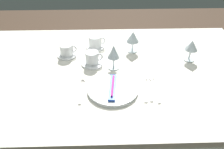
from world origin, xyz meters
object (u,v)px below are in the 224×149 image
dinner_plate (113,90)px  coffee_cup_far (95,41)px  coffee_cup_right (92,58)px  wine_glass_centre (133,38)px  wine_glass_right (114,53)px  fork_outer (82,89)px  spoon_dessert (154,86)px  coffee_cup_left (67,50)px  wine_glass_left (192,46)px  toothbrush_package (113,87)px  spoon_soup (149,85)px  dinner_knife (142,88)px

dinner_plate → coffee_cup_far: bearing=102.1°
coffee_cup_right → wine_glass_centre: size_ratio=0.75×
coffee_cup_far → wine_glass_right: (0.11, -0.25, 0.06)m
dinner_plate → wine_glass_right: wine_glass_right is taller
fork_outer → spoon_dessert: bearing=2.0°
coffee_cup_left → dinner_plate: bearing=-52.7°
coffee_cup_left → wine_glass_left: size_ratio=0.80×
toothbrush_package → fork_outer: (-0.16, 0.02, -0.02)m
spoon_dessert → coffee_cup_right: (-0.33, 0.23, 0.04)m
spoon_soup → spoon_dessert: (0.02, -0.01, 0.00)m
toothbrush_package → wine_glass_left: (0.48, 0.29, 0.07)m
wine_glass_left → dinner_plate: bearing=-149.0°
spoon_soup → wine_glass_left: 0.39m
fork_outer → coffee_cup_far: bearing=82.1°
spoon_dessert → dinner_knife: bearing=-165.0°
coffee_cup_left → wine_glass_centre: wine_glass_centre is taller
coffee_cup_right → toothbrush_package: bearing=-66.5°
coffee_cup_left → dinner_knife: bearing=-38.6°
fork_outer → coffee_cup_left: 0.37m
dinner_knife → wine_glass_right: bearing=126.2°
toothbrush_package → coffee_cup_right: 0.28m
dinner_plate → spoon_dessert: (0.22, 0.03, -0.01)m
dinner_knife → coffee_cup_far: size_ratio=2.15×
dinner_knife → coffee_cup_left: size_ratio=2.22×
dinner_plate → coffee_cup_right: (-0.11, 0.26, 0.04)m
toothbrush_package → wine_glass_centre: wine_glass_centre is taller
fork_outer → coffee_cup_right: 0.25m
dinner_plate → fork_outer: (-0.16, 0.02, -0.01)m
dinner_knife → fork_outer: bearing=179.4°
spoon_dessert → toothbrush_package: bearing=-171.3°
fork_outer → spoon_soup: bearing=3.2°
spoon_soup → spoon_dessert: bearing=-15.0°
coffee_cup_right → coffee_cup_far: 0.21m
dinner_knife → spoon_dessert: spoon_dessert is taller
toothbrush_package → wine_glass_left: wine_glass_left is taller
fork_outer → coffee_cup_right: coffee_cup_right is taller
spoon_dessert → coffee_cup_right: size_ratio=2.18×
wine_glass_centre → dinner_plate: bearing=-109.1°
fork_outer → wine_glass_centre: wine_glass_centre is taller
dinner_plate → toothbrush_package: size_ratio=1.24×
coffee_cup_right → wine_glass_right: 0.14m
dinner_knife → coffee_cup_left: bearing=141.4°
spoon_dessert → coffee_cup_far: coffee_cup_far is taller
spoon_soup → spoon_dessert: 0.03m
toothbrush_package → spoon_dessert: toothbrush_package is taller
wine_glass_right → fork_outer: bearing=-131.9°
wine_glass_centre → wine_glass_left: size_ratio=1.03×
dinner_plate → spoon_soup: bearing=11.6°
dinner_knife → toothbrush_package: bearing=-173.9°
dinner_plate → coffee_cup_far: size_ratio=2.36×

